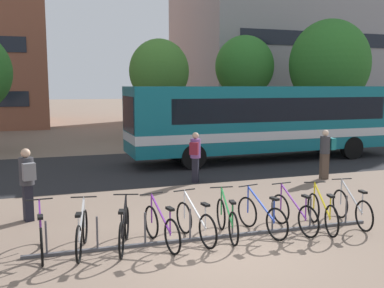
% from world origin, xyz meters
% --- Properties ---
extents(ground, '(200.00, 200.00, 0.00)m').
position_xyz_m(ground, '(0.00, 0.00, 0.00)').
color(ground, '#7A6656').
extents(bus_lane_asphalt, '(80.00, 7.20, 0.01)m').
position_xyz_m(bus_lane_asphalt, '(0.00, 9.19, 0.00)').
color(bus_lane_asphalt, '#232326').
rests_on(bus_lane_asphalt, ground).
extents(city_bus, '(12.05, 2.70, 3.20)m').
position_xyz_m(city_bus, '(5.79, 9.19, 1.78)').
color(city_bus, '#0F6070').
rests_on(city_bus, ground).
extents(bike_rack, '(7.58, 0.33, 0.70)m').
position_xyz_m(bike_rack, '(0.08, 0.64, 0.09)').
color(bike_rack, '#47474C').
rests_on(bike_rack, ground).
extents(parked_bicycle_purple_0, '(0.52, 1.72, 0.99)m').
position_xyz_m(parked_bicycle_purple_0, '(-3.33, 0.83, 0.38)').
color(parked_bicycle_purple_0, black).
rests_on(parked_bicycle_purple_0, ground).
extents(parked_bicycle_white_1, '(0.53, 1.70, 0.99)m').
position_xyz_m(parked_bicycle_white_1, '(-2.58, 0.75, 0.38)').
color(parked_bicycle_white_1, black).
rests_on(parked_bicycle_white_1, ground).
extents(parked_bicycle_black_2, '(0.63, 1.67, 0.99)m').
position_xyz_m(parked_bicycle_black_2, '(-1.77, 0.69, 0.38)').
color(parked_bicycle_black_2, black).
rests_on(parked_bicycle_black_2, ground).
extents(parked_bicycle_purple_3, '(0.52, 1.70, 0.99)m').
position_xyz_m(parked_bicycle_purple_3, '(-1.03, 0.59, 0.38)').
color(parked_bicycle_purple_3, black).
rests_on(parked_bicycle_purple_3, ground).
extents(parked_bicycle_white_4, '(0.52, 1.70, 0.99)m').
position_xyz_m(parked_bicycle_white_4, '(-0.28, 0.65, 0.38)').
color(parked_bicycle_white_4, black).
rests_on(parked_bicycle_white_4, ground).
extents(parked_bicycle_green_5, '(0.52, 1.71, 0.99)m').
position_xyz_m(parked_bicycle_green_5, '(0.43, 0.65, 0.38)').
color(parked_bicycle_green_5, black).
rests_on(parked_bicycle_green_5, ground).
extents(parked_bicycle_blue_6, '(0.55, 1.70, 0.99)m').
position_xyz_m(parked_bicycle_blue_6, '(1.24, 0.62, 0.38)').
color(parked_bicycle_blue_6, black).
rests_on(parked_bicycle_blue_6, ground).
extents(parked_bicycle_purple_7, '(0.52, 1.72, 0.99)m').
position_xyz_m(parked_bicycle_purple_7, '(2.02, 0.57, 0.38)').
color(parked_bicycle_purple_7, black).
rests_on(parked_bicycle_purple_7, ground).
extents(parked_bicycle_yellow_8, '(0.57, 1.69, 0.99)m').
position_xyz_m(parked_bicycle_yellow_8, '(2.67, 0.44, 0.38)').
color(parked_bicycle_yellow_8, black).
rests_on(parked_bicycle_yellow_8, ground).
extents(parked_bicycle_silver_9, '(0.52, 1.72, 0.99)m').
position_xyz_m(parked_bicycle_silver_9, '(3.54, 0.52, 0.38)').
color(parked_bicycle_silver_9, black).
rests_on(parked_bicycle_silver_9, ground).
extents(commuter_grey_pack_0, '(0.44, 0.58, 1.76)m').
position_xyz_m(commuter_grey_pack_0, '(-3.65, 3.19, 1.01)').
color(commuter_grey_pack_0, black).
rests_on(commuter_grey_pack_0, ground).
extents(commuter_maroon_pack_2, '(0.53, 0.61, 1.69)m').
position_xyz_m(commuter_maroon_pack_2, '(1.49, 5.86, 0.97)').
color(commuter_maroon_pack_2, black).
rests_on(commuter_maroon_pack_2, ground).
extents(commuter_teal_pack_3, '(0.55, 0.37, 1.72)m').
position_xyz_m(commuter_teal_pack_3, '(5.96, 4.95, 1.00)').
color(commuter_teal_pack_3, '#47382D').
rests_on(commuter_teal_pack_3, ground).
extents(street_tree_0, '(5.02, 5.02, 7.38)m').
position_xyz_m(street_tree_0, '(13.91, 15.94, 4.59)').
color(street_tree_0, brown).
rests_on(street_tree_0, ground).
extents(street_tree_2, '(3.84, 3.84, 6.48)m').
position_xyz_m(street_tree_2, '(9.18, 18.41, 4.46)').
color(street_tree_2, brown).
rests_on(street_tree_2, ground).
extents(street_tree_3, '(3.57, 3.57, 5.99)m').
position_xyz_m(street_tree_3, '(3.25, 17.69, 4.07)').
color(street_tree_3, brown).
rests_on(street_tree_3, ground).
extents(building_right_wing, '(26.70, 13.55, 21.25)m').
position_xyz_m(building_right_wing, '(21.98, 28.20, 10.62)').
color(building_right_wing, gray).
rests_on(building_right_wing, ground).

